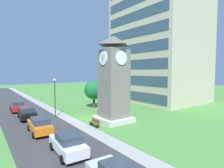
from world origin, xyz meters
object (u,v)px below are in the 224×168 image
tree_by_building (111,89)px  parked_car_black (27,113)px  parked_car_orange (40,125)px  parked_car_white (68,144)px  street_lamp (55,93)px  parked_car_red (18,106)px  park_bench (95,123)px  tree_streetside (94,90)px  clock_tower (114,83)px

tree_by_building → parked_car_black: (-2.72, -12.30, -2.81)m
parked_car_orange → parked_car_white: same height
parked_car_orange → street_lamp: bearing=148.2°
parked_car_red → parked_car_white: 19.82m
park_bench → street_lamp: street_lamp is taller
tree_streetside → parked_car_orange: (8.65, -11.66, -2.39)m
parked_car_black → parked_car_white: 13.56m
tree_by_building → parked_car_red: bearing=-125.6°
parked_car_orange → parked_car_white: bearing=4.1°
clock_tower → parked_car_black: bearing=-130.6°
street_lamp → parked_car_white: street_lamp is taller
tree_by_building → parked_car_white: size_ratio=1.17×
parked_car_red → parked_car_orange: (13.26, 0.11, -0.00)m
parked_car_red → park_bench: bearing=22.4°
park_bench → tree_by_building: bearing=131.2°
tree_by_building → parked_car_black: 12.91m
parked_car_orange → tree_by_building: bearing=109.0°
tree_streetside → parked_car_red: 12.86m
parked_car_red → parked_car_white: size_ratio=1.04×
tree_by_building → parked_car_white: bearing=-47.8°
parked_car_white → clock_tower: bearing=123.6°
tree_streetside → parked_car_white: 19.04m
clock_tower → street_lamp: 8.80m
parked_car_black → street_lamp: bearing=72.6°
street_lamp → parked_car_red: 8.67m
clock_tower → street_lamp: bearing=-140.4°
parked_car_red → tree_streetside: bearing=68.6°
street_lamp → parked_car_black: street_lamp is taller
park_bench → parked_car_white: size_ratio=0.40×
clock_tower → parked_car_white: (5.78, -8.71, -4.14)m
street_lamp → tree_by_building: street_lamp is taller
street_lamp → parked_car_orange: size_ratio=1.19×
clock_tower → parked_car_black: size_ratio=2.44×
street_lamp → parked_car_orange: street_lamp is taller
clock_tower → street_lamp: size_ratio=2.01×
street_lamp → parked_car_black: size_ratio=1.22×
parked_car_black → parked_car_white: same height
tree_streetside → street_lamp: bearing=-71.0°
park_bench → parked_car_black: 10.23m
parked_car_orange → parked_car_white: (6.56, 0.46, -0.00)m
clock_tower → street_lamp: clock_tower is taller
parked_car_red → parked_car_black: 6.26m
park_bench → parked_car_black: bearing=-145.4°
clock_tower → tree_by_building: (-5.06, 3.25, -1.33)m
clock_tower → parked_car_red: bearing=-146.5°
park_bench → tree_streetside: size_ratio=0.36×
tree_by_building → parked_car_red: (-8.97, -12.53, -2.81)m
park_bench → tree_streetside: 11.91m
tree_by_building → parked_car_orange: bearing=-71.0°
tree_streetside → tree_by_building: bearing=9.9°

